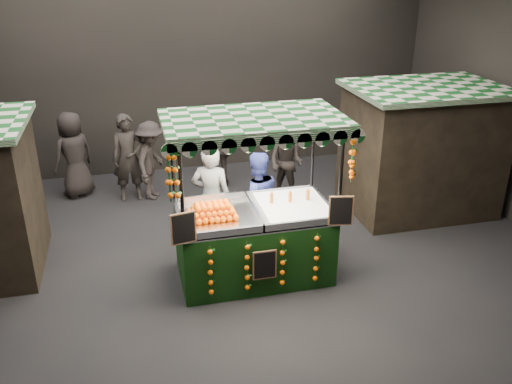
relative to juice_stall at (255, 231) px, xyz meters
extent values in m
plane|color=black|center=(-0.47, 0.32, -0.85)|extent=(12.00, 12.00, 0.00)
cube|color=black|center=(-0.47, 5.32, 1.65)|extent=(12.00, 0.10, 5.00)
cube|color=black|center=(-0.47, -4.68, 1.65)|extent=(12.00, 0.10, 5.00)
cube|color=black|center=(3.93, 1.82, 0.40)|extent=(2.80, 2.00, 2.50)
cube|color=#114E1A|center=(3.93, 1.82, 1.70)|extent=(3.00, 2.20, 0.10)
cube|color=black|center=(-0.01, 0.04, -0.30)|extent=(2.44, 1.33, 1.11)
cube|color=silver|center=(-0.01, 0.04, 0.28)|extent=(2.44, 1.33, 0.04)
cylinder|color=black|center=(-1.19, -0.59, 0.47)|extent=(0.06, 0.06, 2.66)
cylinder|color=black|center=(1.18, -0.59, 0.47)|extent=(0.06, 0.06, 2.66)
cylinder|color=black|center=(-1.19, 0.67, 0.47)|extent=(0.06, 0.06, 2.66)
cylinder|color=black|center=(1.18, 0.67, 0.47)|extent=(0.06, 0.06, 2.66)
cube|color=#114E1A|center=(-0.01, 0.04, 1.85)|extent=(2.71, 1.61, 0.09)
cube|color=white|center=(0.66, 0.04, 0.34)|extent=(1.08, 1.20, 0.09)
cube|color=black|center=(-1.20, -0.65, 0.53)|extent=(0.37, 0.11, 0.49)
cube|color=black|center=(1.19, -0.65, 0.53)|extent=(0.37, 0.11, 0.49)
cube|color=black|center=(-0.01, -0.67, -0.24)|extent=(0.38, 0.03, 0.49)
imported|color=gray|center=(-0.51, 1.17, 0.12)|extent=(0.84, 0.70, 1.95)
imported|color=navy|center=(0.27, 1.00, 0.06)|extent=(0.92, 0.74, 1.83)
imported|color=#2C2723|center=(-1.89, 3.69, 0.10)|extent=(0.73, 0.51, 1.91)
imported|color=black|center=(1.40, 2.91, -0.03)|extent=(1.01, 1.01, 1.66)
imported|color=#2E2725|center=(0.11, 3.89, 0.10)|extent=(1.19, 0.71, 1.90)
imported|color=#2E2725|center=(-1.42, 3.65, 0.01)|extent=(1.01, 1.28, 1.73)
imported|color=black|center=(-3.05, 4.19, 0.10)|extent=(1.11, 1.04, 1.90)
imported|color=black|center=(4.03, 3.20, 0.11)|extent=(1.40, 1.84, 1.94)
camera|label=1|loc=(-1.82, -7.51, 4.10)|focal=37.90mm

